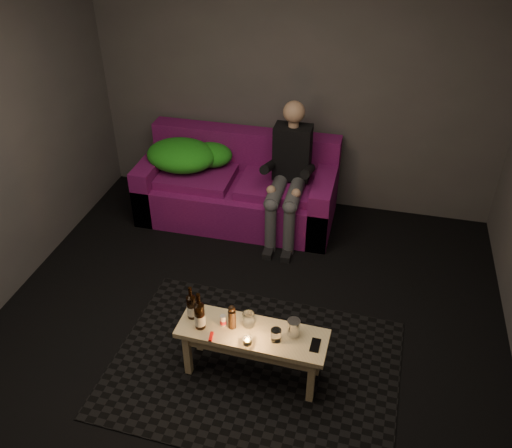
{
  "coord_description": "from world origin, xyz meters",
  "views": [
    {
      "loc": [
        0.81,
        -2.67,
        3.09
      ],
      "look_at": [
        -0.08,
        0.95,
        0.51
      ],
      "focal_mm": 38.0,
      "sensor_mm": 36.0,
      "label": 1
    }
  ],
  "objects_px": {
    "coffee_table": "(252,339)",
    "beer_bottle_a": "(191,306)",
    "person": "(289,171)",
    "steel_cup": "(293,328)",
    "beer_bottle_b": "(200,315)",
    "sofa": "(239,189)"
  },
  "relations": [
    {
      "from": "sofa",
      "to": "steel_cup",
      "type": "height_order",
      "value": "sofa"
    },
    {
      "from": "beer_bottle_b",
      "to": "steel_cup",
      "type": "relative_size",
      "value": 2.4
    },
    {
      "from": "coffee_table",
      "to": "beer_bottle_a",
      "type": "height_order",
      "value": "beer_bottle_a"
    },
    {
      "from": "person",
      "to": "beer_bottle_a",
      "type": "xyz_separation_m",
      "value": [
        -0.33,
        -1.78,
        -0.14
      ]
    },
    {
      "from": "beer_bottle_a",
      "to": "beer_bottle_b",
      "type": "relative_size",
      "value": 0.91
    },
    {
      "from": "person",
      "to": "beer_bottle_a",
      "type": "distance_m",
      "value": 1.82
    },
    {
      "from": "beer_bottle_a",
      "to": "steel_cup",
      "type": "xyz_separation_m",
      "value": [
        0.71,
        0.0,
        -0.04
      ]
    },
    {
      "from": "beer_bottle_a",
      "to": "sofa",
      "type": "bearing_deg",
      "value": 95.75
    },
    {
      "from": "person",
      "to": "coffee_table",
      "type": "xyz_separation_m",
      "value": [
        0.11,
        -1.82,
        -0.31
      ]
    },
    {
      "from": "beer_bottle_b",
      "to": "steel_cup",
      "type": "bearing_deg",
      "value": 7.5
    },
    {
      "from": "sofa",
      "to": "beer_bottle_a",
      "type": "xyz_separation_m",
      "value": [
        0.2,
        -1.94,
        0.22
      ]
    },
    {
      "from": "person",
      "to": "beer_bottle_b",
      "type": "bearing_deg",
      "value": -97.53
    },
    {
      "from": "sofa",
      "to": "beer_bottle_a",
      "type": "bearing_deg",
      "value": -84.25
    },
    {
      "from": "beer_bottle_a",
      "to": "beer_bottle_b",
      "type": "xyz_separation_m",
      "value": [
        0.09,
        -0.08,
        0.01
      ]
    },
    {
      "from": "beer_bottle_b",
      "to": "steel_cup",
      "type": "xyz_separation_m",
      "value": [
        0.63,
        0.08,
        -0.05
      ]
    },
    {
      "from": "person",
      "to": "beer_bottle_a",
      "type": "relative_size",
      "value": 4.79
    },
    {
      "from": "coffee_table",
      "to": "person",
      "type": "bearing_deg",
      "value": 93.38
    },
    {
      "from": "coffee_table",
      "to": "steel_cup",
      "type": "xyz_separation_m",
      "value": [
        0.27,
        0.04,
        0.14
      ]
    },
    {
      "from": "person",
      "to": "sofa",
      "type": "bearing_deg",
      "value": 163.58
    },
    {
      "from": "beer_bottle_a",
      "to": "steel_cup",
      "type": "height_order",
      "value": "beer_bottle_a"
    },
    {
      "from": "beer_bottle_a",
      "to": "steel_cup",
      "type": "bearing_deg",
      "value": 0.38
    },
    {
      "from": "coffee_table",
      "to": "beer_bottle_a",
      "type": "bearing_deg",
      "value": 174.87
    }
  ]
}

